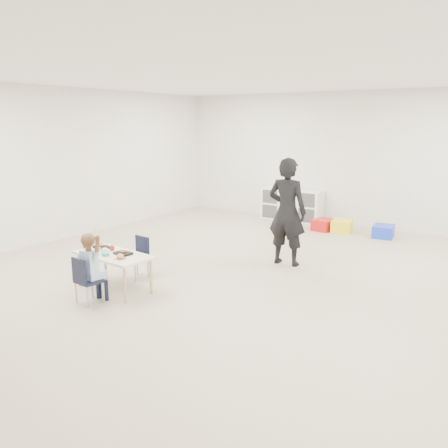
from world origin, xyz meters
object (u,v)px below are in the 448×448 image
Objects in this scene: adult at (287,212)px; child at (88,267)px; chair_near at (89,280)px; table at (114,272)px; cubby_shelf at (292,205)px.

child is at bearing 63.02° from adult.
child is (0.00, 0.00, 0.17)m from chair_near.
cubby_shelf is (-0.12, 5.42, 0.10)m from table.
table is at bearing 107.06° from child.
adult reaches higher than cubby_shelf.
table is 1.20× the size of child.
cubby_shelf is 0.85× the size of adult.
cubby_shelf reaches higher than table.
table is 0.55m from child.
cubby_shelf is at bearing 97.64° from child.
table is 1.90× the size of chair_near.
table is at bearing 56.71° from adult.
chair_near is at bearing 63.02° from adult.
chair_near is at bearing 0.00° from child.
adult is at bearing 72.04° from chair_near.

